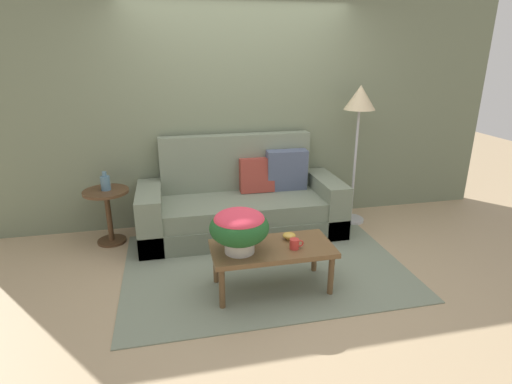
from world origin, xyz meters
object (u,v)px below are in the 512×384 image
object	(u,v)px
table_vase	(105,183)
snack_bowl	(289,236)
side_table	(108,207)
potted_plant	(239,227)
floor_lamp	(359,111)
coffee_mug	(295,244)
coffee_table	(272,252)
couch	(243,206)

from	to	relation	value
table_vase	snack_bowl	bearing A→B (deg)	-35.42
side_table	potted_plant	size ratio (longest dim) A/B	1.23
floor_lamp	coffee_mug	distance (m)	1.98
coffee_table	coffee_mug	xyz separation A→B (m)	(0.17, -0.08, 0.09)
side_table	table_vase	xyz separation A→B (m)	(0.01, 0.01, 0.27)
snack_bowl	table_vase	world-z (taller)	table_vase
couch	coffee_table	world-z (taller)	couch
coffee_table	snack_bowl	bearing A→B (deg)	29.87
coffee_table	snack_bowl	world-z (taller)	snack_bowl
snack_bowl	table_vase	distance (m)	2.04
couch	coffee_mug	world-z (taller)	couch
couch	floor_lamp	size ratio (longest dim) A/B	1.38
coffee_table	floor_lamp	world-z (taller)	floor_lamp
side_table	snack_bowl	size ratio (longest dim) A/B	5.18
couch	snack_bowl	size ratio (longest dim) A/B	19.42
floor_lamp	table_vase	xyz separation A→B (m)	(-2.81, 0.02, -0.66)
couch	floor_lamp	bearing A→B (deg)	1.47
couch	side_table	xyz separation A→B (m)	(-1.45, 0.05, 0.09)
potted_plant	coffee_mug	world-z (taller)	potted_plant
side_table	table_vase	size ratio (longest dim) A/B	2.98
coffee_mug	couch	bearing A→B (deg)	98.72
side_table	snack_bowl	xyz separation A→B (m)	(1.66, -1.17, 0.03)
table_vase	couch	bearing A→B (deg)	-2.17
couch	snack_bowl	xyz separation A→B (m)	(0.21, -1.12, 0.12)
couch	floor_lamp	world-z (taller)	floor_lamp
coffee_table	side_table	bearing A→B (deg)	139.33
side_table	snack_bowl	world-z (taller)	side_table
coffee_mug	potted_plant	bearing A→B (deg)	174.24
side_table	potted_plant	world-z (taller)	potted_plant
coffee_table	potted_plant	distance (m)	0.40
couch	table_vase	xyz separation A→B (m)	(-1.45, 0.05, 0.36)
side_table	potted_plant	bearing A→B (deg)	-47.64
potted_plant	snack_bowl	size ratio (longest dim) A/B	4.22
floor_lamp	coffee_mug	bearing A→B (deg)	-130.76
side_table	coffee_mug	world-z (taller)	side_table
coffee_table	potted_plant	bearing A→B (deg)	-173.01
potted_plant	snack_bowl	world-z (taller)	potted_plant
floor_lamp	coffee_mug	xyz separation A→B (m)	(-1.16, -1.34, -0.89)
coffee_table	floor_lamp	bearing A→B (deg)	43.47
floor_lamp	table_vase	bearing A→B (deg)	179.60
coffee_table	side_table	size ratio (longest dim) A/B	1.74
potted_plant	table_vase	xyz separation A→B (m)	(-1.19, 1.32, 0.04)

